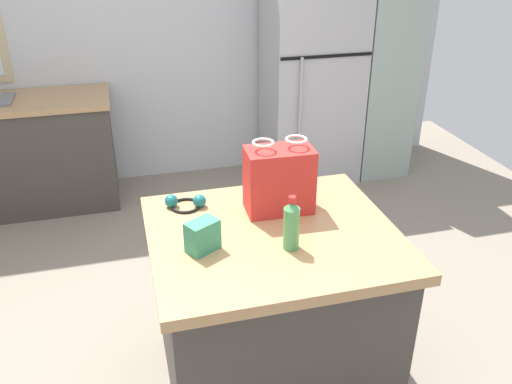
# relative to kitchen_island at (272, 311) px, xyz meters

# --- Properties ---
(ground) EXTENTS (6.42, 6.42, 0.00)m
(ground) POSITION_rel_kitchen_island_xyz_m (-0.28, 0.14, -0.46)
(ground) COLOR gray
(back_wall) EXTENTS (5.35, 0.13, 2.74)m
(back_wall) POSITION_rel_kitchen_island_xyz_m (-0.31, 2.73, 0.92)
(back_wall) COLOR silver
(back_wall) RESTS_ON ground
(kitchen_island) EXTENTS (1.10, 0.97, 0.90)m
(kitchen_island) POSITION_rel_kitchen_island_xyz_m (0.00, 0.00, 0.00)
(kitchen_island) COLOR #423D38
(kitchen_island) RESTS_ON ground
(refrigerator) EXTENTS (0.78, 0.67, 1.88)m
(refrigerator) POSITION_rel_kitchen_island_xyz_m (1.03, 2.34, 0.49)
(refrigerator) COLOR #B7B7BC
(refrigerator) RESTS_ON ground
(tall_cabinet) EXTENTS (0.47, 0.59, 2.21)m
(tall_cabinet) POSITION_rel_kitchen_island_xyz_m (1.68, 2.34, 0.65)
(tall_cabinet) COLOR #9EB2A8
(tall_cabinet) RESTS_ON ground
(sink_counter) EXTENTS (1.41, 0.64, 1.09)m
(sink_counter) POSITION_rel_kitchen_island_xyz_m (-1.37, 2.35, 0.01)
(sink_counter) COLOR #423D38
(sink_counter) RESTS_ON ground
(shopping_bag) EXTENTS (0.32, 0.19, 0.36)m
(shopping_bag) POSITION_rel_kitchen_island_xyz_m (0.08, 0.19, 0.61)
(shopping_bag) COLOR red
(shopping_bag) RESTS_ON kitchen_island
(small_box) EXTENTS (0.16, 0.14, 0.14)m
(small_box) POSITION_rel_kitchen_island_xyz_m (-0.33, -0.07, 0.52)
(small_box) COLOR #388E66
(small_box) RESTS_ON kitchen_island
(bottle) EXTENTS (0.07, 0.07, 0.24)m
(bottle) POSITION_rel_kitchen_island_xyz_m (0.04, -0.14, 0.56)
(bottle) COLOR #4C9956
(bottle) RESTS_ON kitchen_island
(ear_defenders) EXTENTS (0.20, 0.18, 0.06)m
(ear_defenders) POSITION_rel_kitchen_island_xyz_m (-0.34, 0.33, 0.47)
(ear_defenders) COLOR black
(ear_defenders) RESTS_ON kitchen_island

